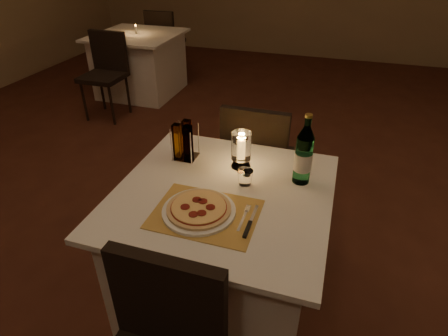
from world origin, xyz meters
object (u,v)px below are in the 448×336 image
(plate, at_px, (199,211))
(pizza, at_px, (199,208))
(water_bottle, at_px, (304,156))
(hurricane_candle, at_px, (241,147))
(neighbor_table_left, at_px, (140,64))
(chair_far, at_px, (256,154))
(tumbler, at_px, (245,177))
(main_table, at_px, (223,249))

(plate, xyz_separation_m, pizza, (0.00, -0.00, 0.02))
(water_bottle, xyz_separation_m, hurricane_candle, (-0.32, 0.04, -0.03))
(water_bottle, height_order, hurricane_candle, water_bottle)
(plate, height_order, neighbor_table_left, plate)
(chair_far, relative_size, tumbler, 11.71)
(hurricane_candle, bearing_deg, water_bottle, -7.85)
(main_table, xyz_separation_m, chair_far, (-0.00, 0.71, 0.18))
(chair_far, distance_m, pizza, 0.92)
(main_table, xyz_separation_m, neighbor_table_left, (-1.99, 2.78, 0.00))
(plate, height_order, tumbler, tumbler)
(pizza, distance_m, neighbor_table_left, 3.56)
(main_table, xyz_separation_m, hurricane_candle, (0.02, 0.24, 0.48))
(chair_far, xyz_separation_m, hurricane_candle, (0.02, -0.47, 0.30))
(neighbor_table_left, bearing_deg, plate, -56.71)
(chair_far, xyz_separation_m, pizza, (-0.05, -0.89, 0.22))
(pizza, xyz_separation_m, water_bottle, (0.39, 0.38, 0.12))
(main_table, height_order, pizza, pizza)
(pizza, xyz_separation_m, tumbler, (0.13, 0.27, 0.01))
(plate, distance_m, neighbor_table_left, 3.56)
(neighbor_table_left, bearing_deg, pizza, -56.72)
(chair_far, relative_size, hurricane_candle, 4.64)
(chair_far, relative_size, plate, 2.81)
(plate, bearing_deg, water_bottle, 44.70)
(water_bottle, distance_m, hurricane_candle, 0.32)
(main_table, height_order, chair_far, chair_far)
(tumbler, distance_m, neighbor_table_left, 3.42)
(chair_far, relative_size, pizza, 3.21)
(pizza, height_order, tumbler, tumbler)
(plate, relative_size, water_bottle, 0.90)
(chair_far, bearing_deg, tumbler, -82.44)
(main_table, height_order, water_bottle, water_bottle)
(main_table, relative_size, hurricane_candle, 5.16)
(main_table, bearing_deg, chair_far, 90.00)
(tumbler, relative_size, hurricane_candle, 0.40)
(water_bottle, bearing_deg, main_table, -149.03)
(hurricane_candle, bearing_deg, main_table, -94.61)
(water_bottle, bearing_deg, plate, -135.30)
(chair_far, height_order, water_bottle, water_bottle)
(main_table, distance_m, tumbler, 0.42)
(hurricane_candle, bearing_deg, neighbor_table_left, 128.45)
(tumbler, bearing_deg, neighbor_table_left, 127.69)
(chair_far, height_order, pizza, chair_far)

